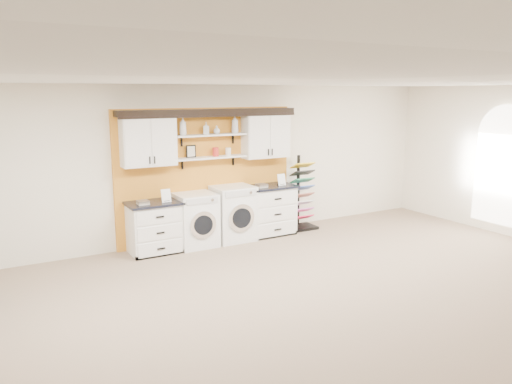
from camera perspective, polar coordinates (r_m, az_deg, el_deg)
floor at (r=6.21m, az=10.24°, el=-14.27°), size 10.00×10.00×0.00m
ceiling at (r=5.62m, az=11.25°, el=12.49°), size 10.00×10.00×0.00m
wall_back at (r=9.12m, az=-5.72°, el=3.28°), size 10.00×0.00×10.00m
accent_panel at (r=9.12m, az=-5.61°, el=2.01°), size 3.40×0.07×2.40m
upper_cabinet_left at (r=8.48m, az=-12.24°, el=5.74°), size 0.90×0.35×0.84m
upper_cabinet_right at (r=9.40m, az=1.08°, el=6.51°), size 0.90×0.35×0.84m
shelf_lower at (r=8.92m, az=-5.21°, el=3.95°), size 1.32×0.28×0.03m
shelf_upper at (r=8.88m, az=-5.26°, el=6.51°), size 1.32×0.28×0.03m
crown_molding at (r=8.87m, az=-5.34°, el=9.08°), size 3.30×0.41×0.13m
window_arched at (r=10.43m, az=26.36°, el=3.07°), size 0.06×1.10×2.25m
picture_frame at (r=8.81m, az=-7.43°, el=4.63°), size 0.18×0.02×0.22m
canister_red at (r=8.95m, az=-4.64°, el=4.60°), size 0.11×0.11×0.16m
canister_cream at (r=9.06m, az=-3.20°, el=4.63°), size 0.10×0.10×0.14m
base_cabinet_left at (r=8.59m, az=-11.53°, el=-3.96°), size 0.89×0.66×0.87m
base_cabinet_right at (r=9.49m, az=1.52°, el=-2.06°), size 0.97×0.66×0.94m
washer at (r=8.82m, az=-6.93°, el=-3.17°), size 0.67×0.71×0.94m
dryer at (r=9.12m, az=-2.66°, el=-2.44°), size 0.72×0.71×1.00m
sample_rack at (r=9.93m, az=5.24°, el=-1.44°), size 0.54×0.45×1.46m
soap_bottle_a at (r=8.67m, az=-8.36°, el=7.47°), size 0.14×0.14×0.31m
soap_bottle_b at (r=8.84m, az=-5.72°, el=7.27°), size 0.13×0.13×0.21m
soap_bottle_c at (r=8.93m, az=-4.51°, el=7.11°), size 0.15×0.15×0.14m
soap_bottle_d at (r=9.08m, az=-2.43°, el=7.77°), size 0.18×0.18×0.32m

